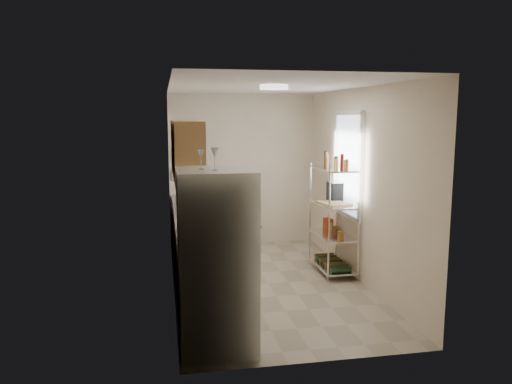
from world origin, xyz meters
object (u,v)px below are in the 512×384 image
Objects in this scene: cutting_board at (334,203)px; frying_pan_large at (189,207)px; espresso_machine at (335,191)px; rice_cooker at (196,205)px; refrigerator at (216,260)px.

frying_pan_large is at bearing 162.15° from cutting_board.
espresso_machine reaches higher than cutting_board.
espresso_machine is at bearing -4.34° from rice_cooker.
rice_cooker reaches higher than frying_pan_large.
refrigerator reaches higher than rice_cooker.
cutting_board is at bearing -19.46° from frying_pan_large.
rice_cooker is 1.99m from espresso_machine.
refrigerator is 2.57m from frying_pan_large.
cutting_board is (1.88, -0.39, 0.02)m from rice_cooker.
refrigerator is 2.68m from cutting_board.
frying_pan_large is at bearing 92.78° from refrigerator.
espresso_machine is (1.94, 2.18, 0.29)m from refrigerator.
refrigerator is 6.94× the size of rice_cooker.
refrigerator is at bearing -89.05° from rice_cooker.
refrigerator reaches higher than espresso_machine.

